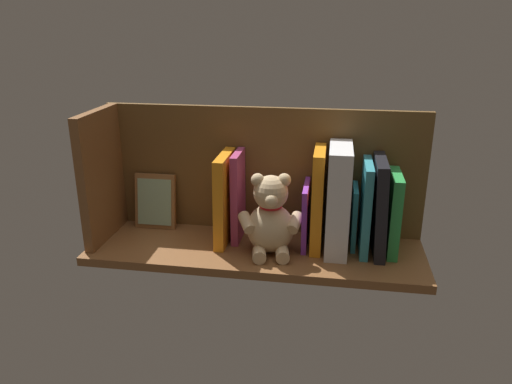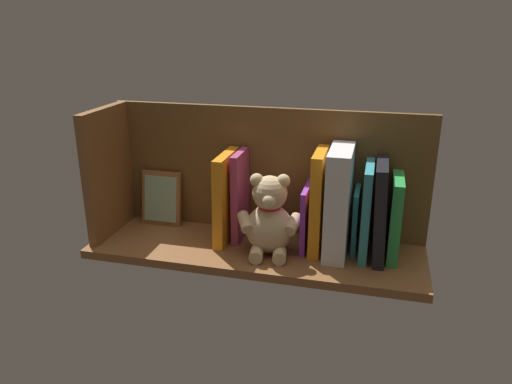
{
  "view_description": "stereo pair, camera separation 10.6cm",
  "coord_description": "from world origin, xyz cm",
  "px_view_note": "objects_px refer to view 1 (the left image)",
  "views": [
    {
      "loc": [
        -18.65,
        115.91,
        57.41
      ],
      "look_at": [
        0.0,
        0.0,
        15.25
      ],
      "focal_mm": 34.43,
      "sensor_mm": 36.0,
      "label": 1
    },
    {
      "loc": [
        -29.08,
        113.74,
        57.41
      ],
      "look_at": [
        0.0,
        0.0,
        15.25
      ],
      "focal_mm": 34.43,
      "sensor_mm": 36.0,
      "label": 2
    }
  ],
  "objects_px": {
    "dictionary_thick_white": "(338,199)",
    "teddy_bear": "(271,218)",
    "picture_frame_leaning": "(155,201)",
    "book_0": "(393,213)"
  },
  "relations": [
    {
      "from": "book_0",
      "to": "dictionary_thick_white",
      "type": "distance_m",
      "value": 0.14
    },
    {
      "from": "book_0",
      "to": "dictionary_thick_white",
      "type": "bearing_deg",
      "value": 6.03
    },
    {
      "from": "teddy_bear",
      "to": "book_0",
      "type": "bearing_deg",
      "value": -178.2
    },
    {
      "from": "dictionary_thick_white",
      "to": "book_0",
      "type": "bearing_deg",
      "value": -173.97
    },
    {
      "from": "teddy_bear",
      "to": "picture_frame_leaning",
      "type": "height_order",
      "value": "teddy_bear"
    },
    {
      "from": "dictionary_thick_white",
      "to": "teddy_bear",
      "type": "relative_size",
      "value": 1.31
    },
    {
      "from": "book_0",
      "to": "teddy_bear",
      "type": "xyz_separation_m",
      "value": [
        0.31,
        0.06,
        -0.01
      ]
    },
    {
      "from": "dictionary_thick_white",
      "to": "teddy_bear",
      "type": "xyz_separation_m",
      "value": [
        0.17,
        0.04,
        -0.04
      ]
    },
    {
      "from": "book_0",
      "to": "picture_frame_leaning",
      "type": "xyz_separation_m",
      "value": [
        0.65,
        -0.05,
        -0.03
      ]
    },
    {
      "from": "book_0",
      "to": "teddy_bear",
      "type": "relative_size",
      "value": 0.99
    }
  ]
}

